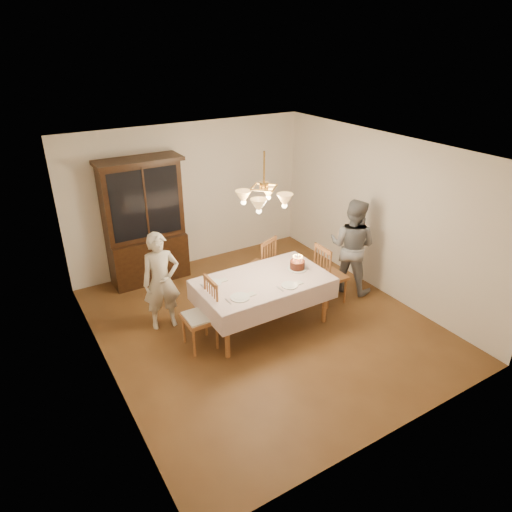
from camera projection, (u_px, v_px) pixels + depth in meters
ground at (263, 324)px, 6.86m from camera, size 5.00×5.00×0.00m
room_shell at (264, 226)px, 6.17m from camera, size 5.00×5.00×5.00m
dining_table at (263, 284)px, 6.57m from camera, size 1.90×1.10×0.76m
china_hutch at (145, 224)px, 7.70m from camera, size 1.38×0.54×2.16m
chair_far_side at (260, 268)px, 7.54m from camera, size 0.57×0.56×1.00m
chair_left_end at (200, 318)px, 6.19m from camera, size 0.43×0.45×1.00m
chair_right_end at (330, 277)px, 7.27m from camera, size 0.43×0.45×1.00m
elderly_woman at (161, 281)px, 6.52m from camera, size 0.59×0.43×1.48m
adult_in_grey at (352, 246)px, 7.47m from camera, size 0.91×0.97×1.60m
birthday_cake at (297, 265)px, 6.80m from camera, size 0.30×0.30×0.22m
place_setting_near_left at (241, 297)px, 6.08m from camera, size 0.41×0.26×0.02m
place_setting_near_right at (290, 285)px, 6.37m from camera, size 0.38×0.23×0.02m
place_setting_far_left at (214, 283)px, 6.44m from camera, size 0.39×0.24×0.02m
chandelier at (264, 198)px, 6.00m from camera, size 0.62×0.62×0.73m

